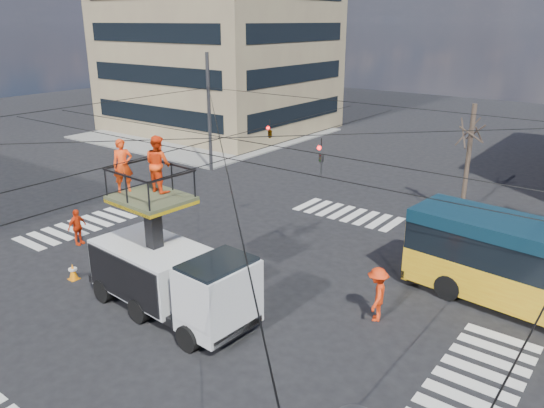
{
  "coord_description": "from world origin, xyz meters",
  "views": [
    {
      "loc": [
        13.0,
        -14.05,
        9.97
      ],
      "look_at": [
        1.06,
        1.77,
        3.07
      ],
      "focal_mm": 35.0,
      "sensor_mm": 36.0,
      "label": 1
    }
  ],
  "objects_px": {
    "utility_truck": "(170,260)",
    "traffic_cone": "(73,271)",
    "worker_ground": "(77,227)",
    "flagger": "(377,294)"
  },
  "relations": [
    {
      "from": "utility_truck",
      "to": "flagger",
      "type": "bearing_deg",
      "value": 37.0
    },
    {
      "from": "worker_ground",
      "to": "utility_truck",
      "type": "bearing_deg",
      "value": -108.21
    },
    {
      "from": "utility_truck",
      "to": "worker_ground",
      "type": "bearing_deg",
      "value": 172.77
    },
    {
      "from": "utility_truck",
      "to": "traffic_cone",
      "type": "bearing_deg",
      "value": -168.86
    },
    {
      "from": "flagger",
      "to": "worker_ground",
      "type": "bearing_deg",
      "value": -98.89
    },
    {
      "from": "traffic_cone",
      "to": "worker_ground",
      "type": "xyz_separation_m",
      "value": [
        -2.95,
        2.24,
        0.52
      ]
    },
    {
      "from": "traffic_cone",
      "to": "utility_truck",
      "type": "bearing_deg",
      "value": 7.4
    },
    {
      "from": "utility_truck",
      "to": "traffic_cone",
      "type": "height_order",
      "value": "utility_truck"
    },
    {
      "from": "utility_truck",
      "to": "flagger",
      "type": "xyz_separation_m",
      "value": [
        6.04,
        3.96,
        -1.07
      ]
    },
    {
      "from": "utility_truck",
      "to": "flagger",
      "type": "height_order",
      "value": "utility_truck"
    }
  ]
}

